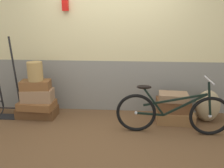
% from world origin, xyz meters
% --- Properties ---
extents(ground, '(9.64, 5.20, 0.06)m').
position_xyz_m(ground, '(0.00, 0.00, -0.03)').
color(ground, brown).
extents(station_building, '(7.64, 0.74, 3.12)m').
position_xyz_m(station_building, '(0.01, 0.85, 1.56)').
color(station_building, gray).
rests_on(station_building, ground).
extents(suitcase_0, '(0.69, 0.38, 0.18)m').
position_xyz_m(suitcase_0, '(-1.29, 0.36, 0.09)').
color(suitcase_0, brown).
rests_on(suitcase_0, ground).
extents(suitcase_1, '(0.62, 0.43, 0.13)m').
position_xyz_m(suitcase_1, '(-1.27, 0.31, 0.24)').
color(suitcase_1, brown).
rests_on(suitcase_1, suitcase_0).
extents(suitcase_2, '(0.54, 0.32, 0.21)m').
position_xyz_m(suitcase_2, '(-1.25, 0.33, 0.41)').
color(suitcase_2, '#937051').
rests_on(suitcase_2, suitcase_1).
extents(suitcase_3, '(0.52, 0.32, 0.16)m').
position_xyz_m(suitcase_3, '(-1.27, 0.33, 0.60)').
color(suitcase_3, brown).
rests_on(suitcase_3, suitcase_2).
extents(suitcase_4, '(0.64, 0.49, 0.19)m').
position_xyz_m(suitcase_4, '(1.12, 0.34, 0.09)').
color(suitcase_4, olive).
rests_on(suitcase_4, ground).
extents(suitcase_5, '(0.54, 0.38, 0.20)m').
position_xyz_m(suitcase_5, '(1.08, 0.35, 0.29)').
color(suitcase_5, brown).
rests_on(suitcase_5, suitcase_4).
extents(suitcase_6, '(0.49, 0.36, 0.12)m').
position_xyz_m(suitcase_6, '(1.07, 0.31, 0.45)').
color(suitcase_6, '#937051').
rests_on(suitcase_6, suitcase_5).
extents(wicker_basket, '(0.26, 0.26, 0.32)m').
position_xyz_m(wicker_basket, '(-1.25, 0.33, 0.84)').
color(wicker_basket, '#A8844C').
rests_on(wicker_basket, suitcase_3).
extents(luggage_trolley, '(0.41, 0.35, 1.41)m').
position_xyz_m(luggage_trolley, '(-1.81, 0.37, 0.35)').
color(luggage_trolley, black).
rests_on(luggage_trolley, ground).
extents(burlap_sack, '(0.40, 0.34, 0.54)m').
position_xyz_m(burlap_sack, '(1.67, 0.40, 0.27)').
color(burlap_sack, '#9E8966').
rests_on(burlap_sack, ground).
extents(bicycle, '(1.70, 0.46, 0.87)m').
position_xyz_m(bicycle, '(0.99, -0.09, 0.33)').
color(bicycle, black).
rests_on(bicycle, ground).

